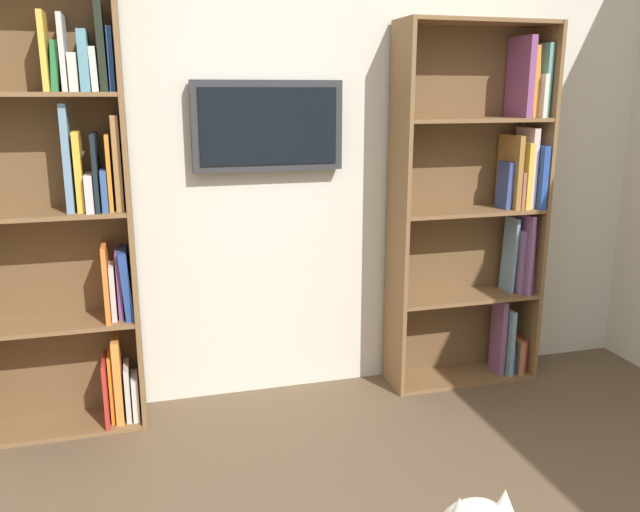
% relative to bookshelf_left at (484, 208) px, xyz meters
% --- Properties ---
extents(wall_back, '(4.52, 0.06, 2.70)m').
position_rel_bookshelf_left_xyz_m(wall_back, '(1.18, -0.17, 0.36)').
color(wall_back, silver).
rests_on(wall_back, ground).
extents(bookshelf_left, '(0.84, 0.28, 1.97)m').
position_rel_bookshelf_left_xyz_m(bookshelf_left, '(0.00, 0.00, 0.00)').
color(bookshelf_left, brown).
rests_on(bookshelf_left, ground).
extents(bookshelf_right, '(0.80, 0.28, 2.15)m').
position_rel_bookshelf_left_xyz_m(bookshelf_right, '(2.17, -0.00, 0.08)').
color(bookshelf_right, brown).
rests_on(bookshelf_right, ground).
extents(wall_mounted_tv, '(0.76, 0.07, 0.45)m').
position_rel_bookshelf_left_xyz_m(wall_mounted_tv, '(1.19, -0.08, 0.46)').
color(wall_mounted_tv, '#333338').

